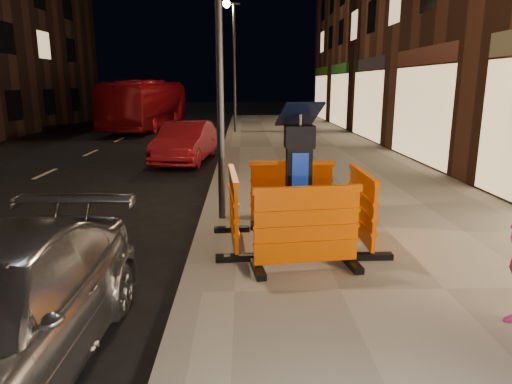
{
  "coord_description": "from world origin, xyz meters",
  "views": [
    {
      "loc": [
        0.63,
        -4.89,
        2.51
      ],
      "look_at": [
        0.8,
        1.0,
        1.1
      ],
      "focal_mm": 32.0,
      "sensor_mm": 36.0,
      "label": 1
    }
  ],
  "objects_px": {
    "barrier_back": "(291,194)",
    "bus_doubledecker": "(149,129)",
    "car_red": "(186,162)",
    "barrier_front": "(307,229)",
    "barrier_bldgside": "(362,208)",
    "barrier_kerbside": "(234,209)",
    "parking_kiosk": "(299,180)"
  },
  "relations": [
    {
      "from": "barrier_back",
      "to": "bus_doubledecker",
      "type": "xyz_separation_m",
      "value": [
        -6.11,
        18.58,
        -0.7
      ]
    },
    {
      "from": "car_red",
      "to": "barrier_back",
      "type": "bearing_deg",
      "value": -63.55
    },
    {
      "from": "barrier_front",
      "to": "car_red",
      "type": "height_order",
      "value": "barrier_front"
    },
    {
      "from": "barrier_back",
      "to": "barrier_bldgside",
      "type": "height_order",
      "value": "same"
    },
    {
      "from": "barrier_front",
      "to": "barrier_kerbside",
      "type": "xyz_separation_m",
      "value": [
        -0.95,
        0.95,
        0.0
      ]
    },
    {
      "from": "barrier_bldgside",
      "to": "car_red",
      "type": "distance_m",
      "value": 9.08
    },
    {
      "from": "barrier_back",
      "to": "barrier_kerbside",
      "type": "bearing_deg",
      "value": -134.37
    },
    {
      "from": "barrier_front",
      "to": "car_red",
      "type": "relative_size",
      "value": 0.36
    },
    {
      "from": "parking_kiosk",
      "to": "barrier_front",
      "type": "relative_size",
      "value": 1.4
    },
    {
      "from": "barrier_kerbside",
      "to": "bus_doubledecker",
      "type": "height_order",
      "value": "bus_doubledecker"
    },
    {
      "from": "parking_kiosk",
      "to": "barrier_back",
      "type": "relative_size",
      "value": 1.4
    },
    {
      "from": "barrier_front",
      "to": "barrier_kerbside",
      "type": "relative_size",
      "value": 1.0
    },
    {
      "from": "barrier_back",
      "to": "car_red",
      "type": "xyz_separation_m",
      "value": [
        -2.66,
        7.36,
        -0.7
      ]
    },
    {
      "from": "barrier_front",
      "to": "car_red",
      "type": "xyz_separation_m",
      "value": [
        -2.66,
        9.26,
        -0.7
      ]
    },
    {
      "from": "bus_doubledecker",
      "to": "barrier_front",
      "type": "bearing_deg",
      "value": -68.13
    },
    {
      "from": "car_red",
      "to": "bus_doubledecker",
      "type": "relative_size",
      "value": 0.41
    },
    {
      "from": "barrier_front",
      "to": "barrier_bldgside",
      "type": "height_order",
      "value": "same"
    },
    {
      "from": "barrier_back",
      "to": "car_red",
      "type": "bearing_deg",
      "value": 110.54
    },
    {
      "from": "barrier_front",
      "to": "barrier_kerbside",
      "type": "bearing_deg",
      "value": 127.63
    },
    {
      "from": "parking_kiosk",
      "to": "barrier_kerbside",
      "type": "height_order",
      "value": "parking_kiosk"
    },
    {
      "from": "car_red",
      "to": "barrier_front",
      "type": "bearing_deg",
      "value": -67.41
    },
    {
      "from": "barrier_kerbside",
      "to": "bus_doubledecker",
      "type": "relative_size",
      "value": 0.15
    },
    {
      "from": "parking_kiosk",
      "to": "barrier_bldgside",
      "type": "relative_size",
      "value": 1.4
    },
    {
      "from": "barrier_front",
      "to": "barrier_bldgside",
      "type": "xyz_separation_m",
      "value": [
        0.95,
        0.95,
        0.0
      ]
    },
    {
      "from": "barrier_kerbside",
      "to": "car_red",
      "type": "height_order",
      "value": "barrier_kerbside"
    },
    {
      "from": "car_red",
      "to": "bus_doubledecker",
      "type": "height_order",
      "value": "bus_doubledecker"
    },
    {
      "from": "parking_kiosk",
      "to": "barrier_front",
      "type": "height_order",
      "value": "parking_kiosk"
    },
    {
      "from": "barrier_kerbside",
      "to": "bus_doubledecker",
      "type": "distance_m",
      "value": 20.21
    },
    {
      "from": "parking_kiosk",
      "to": "car_red",
      "type": "distance_m",
      "value": 8.8
    },
    {
      "from": "parking_kiosk",
      "to": "barrier_kerbside",
      "type": "xyz_separation_m",
      "value": [
        -0.95,
        0.0,
        -0.44
      ]
    },
    {
      "from": "barrier_bldgside",
      "to": "barrier_kerbside",
      "type": "bearing_deg",
      "value": 89.63
    },
    {
      "from": "barrier_back",
      "to": "car_red",
      "type": "distance_m",
      "value": 7.85
    }
  ]
}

